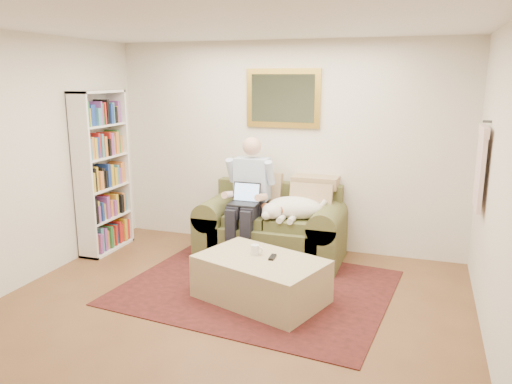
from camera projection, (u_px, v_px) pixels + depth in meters
The scene contains 12 objects.
room_shell at pixel (219, 178), 4.31m from camera, with size 4.51×5.00×2.61m.
rug at pixel (257, 287), 5.23m from camera, with size 2.67×2.13×0.01m, color black.
sofa at pixel (272, 233), 6.09m from camera, with size 1.73×0.88×1.04m.
seated_man at pixel (247, 200), 5.93m from camera, with size 0.57×0.82×1.46m, color #8CA7D8, non-canonical shape.
laptop at pixel (245, 198), 5.86m from camera, with size 0.34×0.27×0.24m.
sleeping_dog at pixel (295, 208), 5.83m from camera, with size 0.71×0.45×0.27m, color white, non-canonical shape.
ottoman at pixel (261, 279), 4.90m from camera, with size 1.20×0.76×0.44m, color tan.
coffee_mug at pixel (255, 250), 4.94m from camera, with size 0.08×0.08×0.10m, color white.
tv_remote at pixel (272, 257), 4.85m from camera, with size 0.05×0.15×0.02m, color black.
bookshelf at pixel (102, 172), 6.19m from camera, with size 0.28×0.80×2.00m, color white, non-canonical shape.
wall_mirror at pixel (283, 98), 6.14m from camera, with size 0.94×0.04×0.72m.
hanging_shirt at pixel (481, 163), 4.77m from camera, with size 0.06×0.52×0.90m, color beige, non-canonical shape.
Camera 1 is at (1.66, -3.55, 2.16)m, focal length 35.00 mm.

